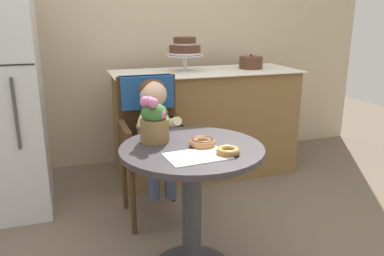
{
  "coord_description": "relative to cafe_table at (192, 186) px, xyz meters",
  "views": [
    {
      "loc": [
        -0.57,
        -1.73,
        1.35
      ],
      "look_at": [
        0.05,
        0.15,
        0.77
      ],
      "focal_mm": 36.33,
      "sensor_mm": 36.0,
      "label": 1
    }
  ],
  "objects": [
    {
      "name": "wicker_chair",
      "position": [
        -0.05,
        0.75,
        0.13
      ],
      "size": [
        0.42,
        0.45,
        0.95
      ],
      "rotation": [
        0.0,
        0.0,
        -0.12
      ],
      "color": "#472D19",
      "rests_on": "ground"
    },
    {
      "name": "paper_napkin",
      "position": [
        -0.02,
        -0.14,
        0.21
      ],
      "size": [
        0.3,
        0.21,
        0.0
      ],
      "primitive_type": "cube",
      "rotation": [
        0.0,
        0.0,
        0.08
      ],
      "color": "white",
      "rests_on": "cafe_table"
    },
    {
      "name": "flower_vase",
      "position": [
        -0.16,
        0.14,
        0.32
      ],
      "size": [
        0.15,
        0.15,
        0.24
      ],
      "color": "brown",
      "rests_on": "cafe_table"
    },
    {
      "name": "donut_front",
      "position": [
        0.05,
        -0.01,
        0.23
      ],
      "size": [
        0.13,
        0.13,
        0.04
      ],
      "color": "#AD7542",
      "rests_on": "cafe_table"
    },
    {
      "name": "back_wall",
      "position": [
        0.0,
        1.85,
        0.84
      ],
      "size": [
        4.8,
        0.1,
        2.7
      ],
      "primitive_type": "cube",
      "color": "#C1AD8E",
      "rests_on": "ground"
    },
    {
      "name": "cafe_table",
      "position": [
        0.0,
        0.0,
        0.0
      ],
      "size": [
        0.72,
        0.72,
        0.72
      ],
      "color": "#332D33",
      "rests_on": "ground"
    },
    {
      "name": "display_counter",
      "position": [
        0.55,
        1.3,
        -0.05
      ],
      "size": [
        1.56,
        0.62,
        0.9
      ],
      "color": "olive",
      "rests_on": "ground"
    },
    {
      "name": "tiered_cake_stand",
      "position": [
        0.37,
        1.3,
        0.57
      ],
      "size": [
        0.3,
        0.3,
        0.28
      ],
      "color": "silver",
      "rests_on": "display_counter"
    },
    {
      "name": "round_layer_cake",
      "position": [
        0.97,
        1.31,
        0.44
      ],
      "size": [
        0.2,
        0.2,
        0.13
      ],
      "color": "#4C2D1E",
      "rests_on": "display_counter"
    },
    {
      "name": "donut_mid",
      "position": [
        0.12,
        -0.16,
        0.23
      ],
      "size": [
        0.11,
        0.11,
        0.03
      ],
      "color": "#936033",
      "rests_on": "cafe_table"
    },
    {
      "name": "seated_child",
      "position": [
        -0.05,
        0.6,
        0.17
      ],
      "size": [
        0.27,
        0.32,
        0.73
      ],
      "color": "beige",
      "rests_on": "ground"
    }
  ]
}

